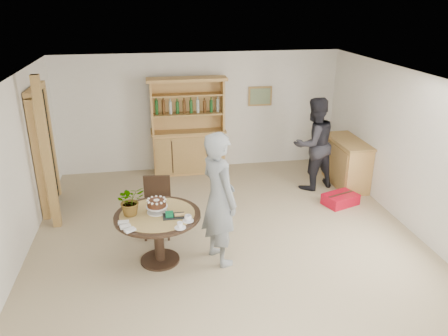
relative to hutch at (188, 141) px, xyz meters
The scene contains 17 objects.
ground 3.33m from the hutch, 84.71° to the right, with size 7.00×7.00×0.00m, color tan.
room_shell 3.41m from the hutch, 84.65° to the right, with size 6.04×7.04×2.52m.
doorway 2.94m from the hutch, 154.78° to the right, with size 0.13×1.10×2.18m.
pine_post 3.20m from the hutch, 139.62° to the right, with size 0.12×0.12×2.50m, color #B1834A.
hutch is the anchor object (origin of this frame).
sideboard 3.29m from the hutch, 22.21° to the right, with size 0.54×1.26×0.94m.
dining_table 3.46m from the hutch, 102.64° to the right, with size 1.20×1.20×0.76m.
dining_chair 2.66m from the hutch, 106.34° to the right, with size 0.47×0.47×0.95m.
birthday_cake 3.42m from the hutch, 102.82° to the right, with size 0.30×0.30×0.20m.
flower_vase 3.52m from the hutch, 108.41° to the right, with size 0.38×0.33×0.42m, color #3F7233.
gift_tray 3.55m from the hutch, 98.81° to the right, with size 0.30×0.20×0.08m.
coffee_cup_a 3.68m from the hutch, 95.58° to the right, with size 0.15×0.15×0.09m.
coffee_cup_b 3.86m from the hutch, 97.11° to the right, with size 0.15×0.15×0.08m.
napkins 3.87m from the hutch, 107.55° to the right, with size 0.24×0.33×0.03m.
teen_boy 3.49m from the hutch, 88.47° to the right, with size 0.70×0.46×1.93m, color slate.
adult_person 2.63m from the hutch, 28.58° to the right, with size 0.88×0.69×1.82m, color black.
red_suitcase 3.36m from the hutch, 39.15° to the right, with size 0.70×0.58×0.21m.
Camera 1 is at (-1.07, -5.59, 3.57)m, focal length 35.00 mm.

